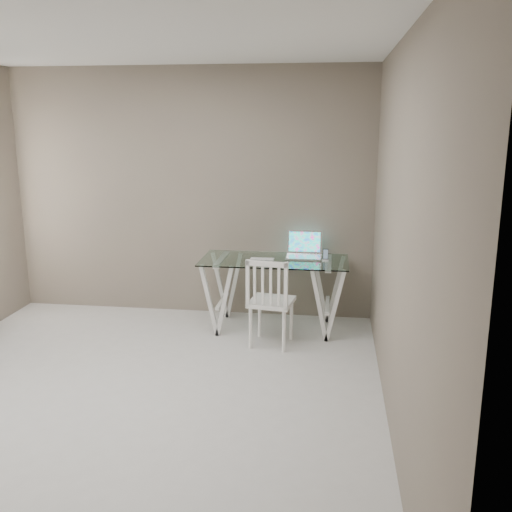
{
  "coord_description": "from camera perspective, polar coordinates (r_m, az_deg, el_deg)",
  "views": [
    {
      "loc": [
        1.55,
        -3.83,
        2.15
      ],
      "look_at": [
        0.83,
        1.5,
        0.85
      ],
      "focal_mm": 40.0,
      "sensor_mm": 36.0,
      "label": 1
    }
  ],
  "objects": [
    {
      "name": "chair",
      "position": [
        5.42,
        1.37,
        -4.28
      ],
      "size": [
        0.46,
        0.46,
        0.88
      ],
      "rotation": [
        0.0,
        0.0,
        -0.14
      ],
      "color": "white",
      "rests_on": "ground"
    },
    {
      "name": "laptop",
      "position": [
        5.98,
        4.82,
        0.56
      ],
      "size": [
        0.37,
        0.31,
        0.26
      ],
      "color": "silver",
      "rests_on": "desk"
    },
    {
      "name": "keyboard",
      "position": [
        5.83,
        0.61,
        -0.31
      ],
      "size": [
        0.26,
        0.11,
        0.01
      ],
      "primitive_type": "cube",
      "color": "silver",
      "rests_on": "desk"
    },
    {
      "name": "phone_dock",
      "position": [
        5.81,
        6.96,
        -0.15
      ],
      "size": [
        0.07,
        0.07,
        0.12
      ],
      "color": "white",
      "rests_on": "desk"
    },
    {
      "name": "desk",
      "position": [
        5.93,
        1.83,
        -3.76
      ],
      "size": [
        1.5,
        0.7,
        0.75
      ],
      "color": "silver",
      "rests_on": "ground"
    },
    {
      "name": "mouse",
      "position": [
        5.61,
        0.77,
        -0.72
      ],
      "size": [
        0.11,
        0.07,
        0.04
      ],
      "primitive_type": "ellipsoid",
      "color": "white",
      "rests_on": "desk"
    },
    {
      "name": "room",
      "position": [
        4.2,
        -15.08,
        7.22
      ],
      "size": [
        4.5,
        4.52,
        2.71
      ],
      "color": "#BCB9B4",
      "rests_on": "ground"
    }
  ]
}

